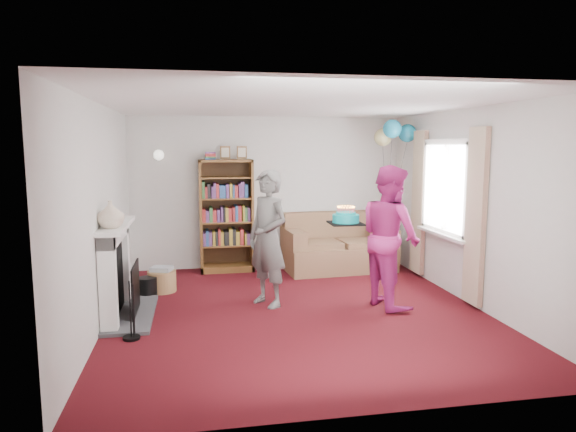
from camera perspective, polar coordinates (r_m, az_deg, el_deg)
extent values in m
plane|color=#340709|center=(6.41, 1.05, -10.56)|extent=(5.00, 5.00, 0.00)
cube|color=silver|center=(8.60, -2.24, 2.64)|extent=(4.50, 0.02, 2.50)
cube|color=silver|center=(6.11, -20.19, 0.08)|extent=(0.02, 5.00, 2.50)
cube|color=silver|center=(6.94, 19.68, 0.98)|extent=(0.02, 5.00, 2.50)
cube|color=white|center=(6.11, 1.11, 12.36)|extent=(4.50, 5.00, 0.01)
cube|color=#3F3F42|center=(6.53, -17.10, -10.39)|extent=(0.55, 1.40, 0.04)
cube|color=white|center=(5.89, -19.38, -7.31)|extent=(0.18, 0.14, 1.06)
cube|color=white|center=(6.94, -17.98, -4.98)|extent=(0.18, 0.14, 1.06)
cube|color=white|center=(6.32, -18.80, -1.90)|extent=(0.18, 1.24, 0.16)
cube|color=white|center=(6.30, -18.57, -1.00)|extent=(0.28, 1.35, 0.05)
cube|color=black|center=(6.43, -18.78, -6.48)|extent=(0.10, 0.80, 0.86)
cube|color=black|center=(6.43, -16.58, -7.76)|extent=(0.02, 0.70, 0.60)
cylinder|color=black|center=(5.69, -17.12, -9.93)|extent=(0.18, 0.18, 0.64)
cylinder|color=black|center=(7.25, -15.37, -7.60)|extent=(0.26, 0.26, 0.26)
cube|color=white|center=(7.40, 17.30, 7.87)|extent=(0.08, 1.30, 0.08)
cube|color=white|center=(7.50, 16.92, -1.71)|extent=(0.08, 1.30, 0.08)
cube|color=white|center=(7.44, 17.32, 3.05)|extent=(0.01, 1.15, 1.20)
cube|color=white|center=(7.49, 16.71, -1.95)|extent=(0.14, 1.32, 0.04)
cube|color=#BFB691|center=(6.74, 20.13, -0.10)|extent=(0.07, 0.38, 2.20)
cube|color=#BFB691|center=(8.18, 14.33, 1.44)|extent=(0.07, 0.38, 2.20)
cylinder|color=gold|center=(8.43, -14.14, 6.74)|extent=(0.04, 0.12, 0.04)
sphere|color=white|center=(8.35, -14.18, 6.59)|extent=(0.16, 0.16, 0.16)
cube|color=#472B14|center=(8.51, -6.94, 0.20)|extent=(0.86, 0.04, 1.81)
cube|color=brown|center=(8.31, -9.67, -0.04)|extent=(0.04, 0.42, 1.81)
cube|color=brown|center=(8.36, -4.07, 0.09)|extent=(0.04, 0.42, 1.81)
cube|color=brown|center=(8.25, -6.96, 6.11)|extent=(0.86, 0.42, 0.04)
cube|color=brown|center=(8.48, -6.77, -5.70)|extent=(0.86, 0.42, 0.10)
cube|color=brown|center=(8.40, -6.81, -3.19)|extent=(0.78, 0.38, 0.03)
cube|color=brown|center=(8.34, -6.85, -0.62)|extent=(0.78, 0.38, 0.02)
cube|color=brown|center=(8.29, -6.89, 1.98)|extent=(0.78, 0.38, 0.02)
cube|color=brown|center=(8.27, -6.93, 4.28)|extent=(0.78, 0.38, 0.02)
cube|color=maroon|center=(8.22, -8.63, 6.63)|extent=(0.16, 0.22, 0.12)
cube|color=brown|center=(8.30, -7.00, 7.02)|extent=(0.16, 0.02, 0.20)
cube|color=brown|center=(8.32, -5.15, 7.05)|extent=(0.16, 0.02, 0.20)
cube|color=brown|center=(8.49, 5.62, -4.60)|extent=(1.74, 0.92, 0.41)
cube|color=brown|center=(8.74, 5.03, -1.83)|extent=(1.74, 0.24, 0.72)
cube|color=brown|center=(8.27, 0.62, -3.43)|extent=(0.24, 0.87, 0.56)
cube|color=brown|center=(8.68, 10.41, -3.03)|extent=(0.24, 0.87, 0.56)
cube|color=brown|center=(8.27, 3.19, -3.24)|extent=(0.74, 0.62, 0.12)
cube|color=brown|center=(8.48, 8.32, -3.03)|extent=(0.74, 0.62, 0.12)
cylinder|color=olive|center=(7.42, -13.83, -7.04)|extent=(0.39, 0.39, 0.29)
cube|color=beige|center=(7.38, -13.88, -5.71)|extent=(0.27, 0.22, 0.06)
imported|color=black|center=(6.47, -2.24, -2.49)|extent=(0.69, 0.75, 1.73)
imported|color=#AE2270|center=(6.58, 11.26, -2.21)|extent=(0.83, 0.98, 1.79)
cube|color=black|center=(6.41, 6.43, -0.81)|extent=(0.40, 0.40, 0.02)
cylinder|color=#0D9397|center=(6.40, 6.43, -0.28)|extent=(0.33, 0.33, 0.10)
cylinder|color=#0D9397|center=(6.39, 6.44, 0.26)|extent=(0.24, 0.24, 0.04)
cylinder|color=#D9607A|center=(6.42, 7.30, 0.59)|extent=(0.01, 0.01, 0.09)
sphere|color=orange|center=(6.41, 7.31, 1.03)|extent=(0.02, 0.02, 0.02)
cylinder|color=#D9607A|center=(6.45, 7.16, 0.62)|extent=(0.01, 0.01, 0.09)
sphere|color=orange|center=(6.44, 7.16, 1.06)|extent=(0.02, 0.02, 0.02)
cylinder|color=#D9607A|center=(6.47, 6.93, 0.65)|extent=(0.01, 0.01, 0.09)
sphere|color=orange|center=(6.47, 6.94, 1.09)|extent=(0.02, 0.02, 0.02)
cylinder|color=#D9607A|center=(6.48, 6.65, 0.67)|extent=(0.01, 0.01, 0.09)
sphere|color=orange|center=(6.48, 6.66, 1.11)|extent=(0.02, 0.02, 0.02)
cylinder|color=#D9607A|center=(6.49, 6.34, 0.68)|extent=(0.01, 0.01, 0.09)
sphere|color=orange|center=(6.48, 6.35, 1.12)|extent=(0.02, 0.02, 0.02)
cylinder|color=#D9607A|center=(6.48, 6.05, 0.67)|extent=(0.01, 0.01, 0.09)
sphere|color=orange|center=(6.47, 6.06, 1.11)|extent=(0.02, 0.02, 0.02)
cylinder|color=#D9607A|center=(6.46, 5.80, 0.65)|extent=(0.01, 0.01, 0.09)
sphere|color=orange|center=(6.45, 5.81, 1.09)|extent=(0.02, 0.02, 0.02)
cylinder|color=#D9607A|center=(6.43, 5.63, 0.62)|extent=(0.01, 0.01, 0.09)
sphere|color=orange|center=(6.42, 5.64, 1.07)|extent=(0.02, 0.02, 0.02)
cylinder|color=#D9607A|center=(6.39, 5.56, 0.59)|extent=(0.01, 0.01, 0.09)
sphere|color=orange|center=(6.39, 5.56, 1.03)|extent=(0.02, 0.02, 0.02)
cylinder|color=#D9607A|center=(6.36, 5.59, 0.55)|extent=(0.01, 0.01, 0.09)
sphere|color=orange|center=(6.35, 5.59, 1.00)|extent=(0.02, 0.02, 0.02)
cylinder|color=#D9607A|center=(6.33, 5.72, 0.51)|extent=(0.01, 0.01, 0.09)
sphere|color=orange|center=(6.32, 5.73, 0.96)|extent=(0.02, 0.02, 0.02)
cylinder|color=#D9607A|center=(6.31, 5.95, 0.48)|extent=(0.01, 0.01, 0.09)
sphere|color=orange|center=(6.30, 5.96, 0.93)|extent=(0.02, 0.02, 0.02)
cylinder|color=#D9607A|center=(6.29, 6.24, 0.46)|extent=(0.01, 0.01, 0.09)
sphere|color=orange|center=(6.29, 6.25, 0.91)|extent=(0.02, 0.02, 0.02)
cylinder|color=#D9607A|center=(6.29, 6.55, 0.45)|extent=(0.01, 0.01, 0.09)
sphere|color=orange|center=(6.28, 6.56, 0.91)|extent=(0.02, 0.02, 0.02)
cylinder|color=#D9607A|center=(6.30, 6.85, 0.46)|extent=(0.01, 0.01, 0.09)
sphere|color=orange|center=(6.29, 6.86, 0.91)|extent=(0.02, 0.02, 0.02)
cylinder|color=#D9607A|center=(6.32, 7.10, 0.48)|extent=(0.01, 0.01, 0.09)
sphere|color=orange|center=(6.32, 7.11, 0.93)|extent=(0.02, 0.02, 0.02)
cylinder|color=#D9607A|center=(6.35, 7.27, 0.51)|extent=(0.01, 0.01, 0.09)
sphere|color=orange|center=(6.34, 7.28, 0.96)|extent=(0.02, 0.02, 0.02)
cylinder|color=#D9607A|center=(6.38, 7.34, 0.55)|extent=(0.01, 0.01, 0.09)
sphere|color=orange|center=(6.38, 7.35, 0.99)|extent=(0.02, 0.02, 0.02)
sphere|color=#3F3F3F|center=(8.45, 10.94, -1.47)|extent=(0.02, 0.02, 0.02)
sphere|color=teal|center=(8.41, 13.12, 8.95)|extent=(0.29, 0.29, 0.29)
sphere|color=#CDCA7D|center=(8.46, 10.51, 8.60)|extent=(0.29, 0.29, 0.29)
sphere|color=teal|center=(8.11, 11.50, 9.48)|extent=(0.29, 0.29, 0.29)
imported|color=beige|center=(5.93, -19.12, 0.18)|extent=(0.35, 0.35, 0.30)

